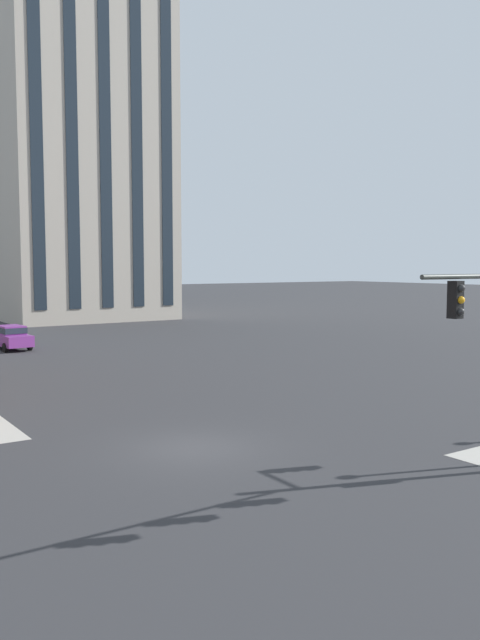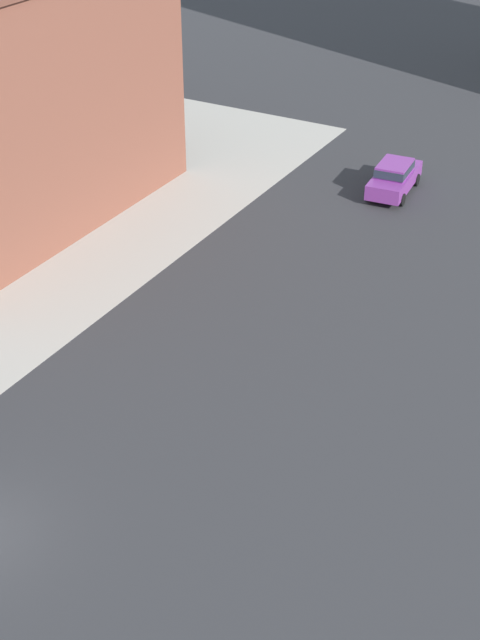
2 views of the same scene
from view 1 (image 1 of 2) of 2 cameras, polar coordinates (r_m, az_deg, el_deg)
ground_plane at (r=21.48m, az=-4.01°, el=-11.05°), size 320.00×320.00×0.00m
car_main_southbound_far at (r=48.30m, az=-19.32°, el=-1.35°), size 2.16×4.53×1.68m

